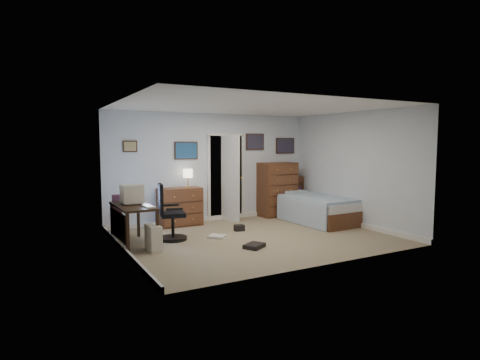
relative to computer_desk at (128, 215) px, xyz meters
name	(u,v)px	position (x,y,z in m)	size (l,w,h in m)	color
floor	(256,238)	(2.29, -0.57, -0.56)	(5.00, 4.00, 0.02)	tan
computer_desk	(128,215)	(0.00, 0.00, 0.00)	(0.60, 1.26, 0.72)	black
crt_monitor	(132,194)	(0.11, 0.15, 0.34)	(0.38, 0.35, 0.35)	beige
keyboard	(148,206)	(0.27, -0.35, 0.18)	(0.14, 0.38, 0.02)	beige
pc_tower	(154,238)	(0.29, -0.55, -0.34)	(0.21, 0.41, 0.43)	beige
office_chair	(170,218)	(0.76, 0.02, -0.14)	(0.61, 0.61, 1.07)	black
media_stack	(117,216)	(-0.03, 0.81, -0.15)	(0.16, 0.16, 0.82)	maroon
low_dresser	(180,207)	(1.39, 1.21, -0.14)	(0.94, 0.47, 0.84)	brown
table_lamp	(188,174)	(1.59, 1.21, 0.58)	(0.21, 0.21, 0.41)	gold
doorway	(221,177)	(2.63, 1.70, 0.45)	(0.96, 1.12, 2.05)	black
tall_dresser	(277,189)	(3.95, 1.18, 0.11)	(0.91, 0.53, 1.34)	brown
headboard_bookcase	(285,194)	(4.27, 1.29, -0.05)	(1.07, 0.31, 0.95)	brown
bed	(315,209)	(4.27, 0.10, -0.25)	(1.14, 2.03, 0.65)	brown
wall_posters	(234,146)	(2.86, 1.41, 1.19)	(4.38, 0.04, 0.60)	#331E11
floor_clutter	(240,238)	(1.93, -0.60, -0.51)	(0.98, 1.63, 0.13)	black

